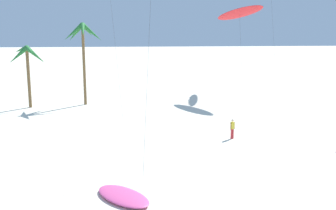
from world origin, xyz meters
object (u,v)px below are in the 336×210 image
object	(u,v)px
palm_tree_3	(83,38)
person_mid_field	(232,128)
palm_tree_2	(27,57)
grounded_kite_2	(123,196)
flying_kite_1	(240,13)

from	to	relation	value
palm_tree_3	person_mid_field	world-z (taller)	palm_tree_3
palm_tree_2	palm_tree_3	bearing A→B (deg)	10.85
palm_tree_2	palm_tree_3	distance (m)	6.42
grounded_kite_2	palm_tree_2	bearing A→B (deg)	113.53
palm_tree_2	palm_tree_3	xyz separation A→B (m)	(5.98, 1.15, 2.03)
palm_tree_2	person_mid_field	xyz separation A→B (m)	(19.85, -14.36, -4.77)
person_mid_field	flying_kite_1	bearing A→B (deg)	75.37
flying_kite_1	person_mid_field	distance (m)	21.00
palm_tree_3	flying_kite_1	size ratio (longest dim) A/B	0.80
palm_tree_2	flying_kite_1	world-z (taller)	flying_kite_1
palm_tree_3	grounded_kite_2	xyz separation A→B (m)	(5.22, -26.85, -7.55)
flying_kite_1	grounded_kite_2	size ratio (longest dim) A/B	2.80
grounded_kite_2	person_mid_field	distance (m)	14.29
palm_tree_2	grounded_kite_2	xyz separation A→B (m)	(11.19, -25.71, -5.52)
grounded_kite_2	person_mid_field	world-z (taller)	person_mid_field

